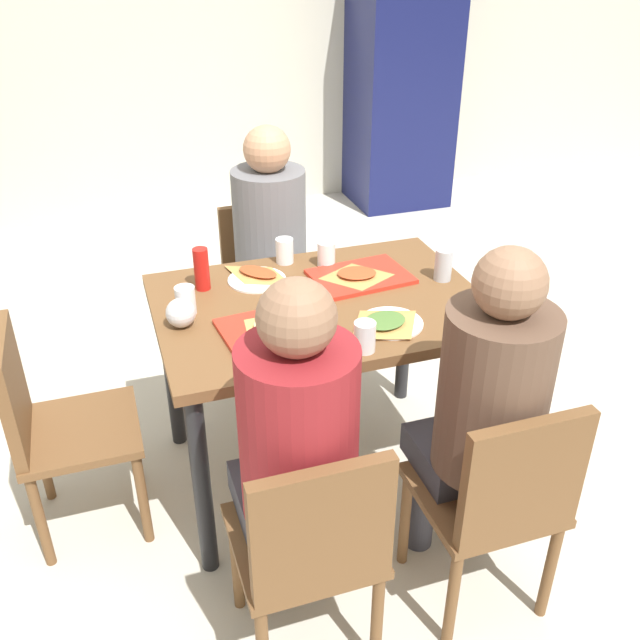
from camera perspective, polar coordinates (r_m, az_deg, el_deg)
ground_plane at (r=2.96m, az=0.00°, el=-12.04°), size 10.00×10.00×0.02m
back_wall at (r=5.37m, az=-11.80°, el=23.16°), size 10.00×0.10×2.80m
main_table at (r=2.56m, az=0.00°, el=-0.49°), size 1.17×0.84×0.78m
chair_near_left at (r=2.01m, az=-0.70°, el=-17.86°), size 0.40×0.40×0.83m
chair_near_right at (r=2.20m, az=14.38°, el=-13.78°), size 0.40×0.40×0.83m
chair_far_side at (r=3.33m, az=-4.38°, el=3.22°), size 0.40×0.40×0.83m
chair_left_end at (r=2.58m, az=-21.04°, el=-7.63°), size 0.40×0.40×0.83m
person_in_red at (r=1.94m, az=-2.03°, el=-10.01°), size 0.32×0.42×1.24m
person_in_brown_jacket at (r=2.14m, az=13.27°, el=-6.58°), size 0.32×0.42×1.24m
person_far_side at (r=3.10m, az=-3.90°, el=6.20°), size 0.32×0.42×1.24m
tray_red_near at (r=2.33m, az=-3.63°, el=-0.65°), size 0.39×0.30×0.02m
tray_red_far at (r=2.67m, az=3.32°, el=3.56°), size 0.38×0.29×0.02m
paper_plate_center at (r=2.66m, az=-5.16°, el=3.28°), size 0.22×0.22×0.01m
paper_plate_near_edge at (r=2.37m, az=5.78°, el=-0.24°), size 0.22×0.22×0.01m
pizza_slice_a at (r=2.31m, az=-4.08°, el=-0.42°), size 0.23×0.23×0.02m
pizza_slice_b at (r=2.65m, az=3.02°, el=3.73°), size 0.24×0.20×0.02m
pizza_slice_c at (r=2.68m, az=-5.07°, el=3.80°), size 0.24×0.26×0.02m
pizza_slice_d at (r=2.35m, az=5.30°, el=-0.17°), size 0.26×0.24×0.02m
plastic_cup_a at (r=2.78m, az=-2.90°, el=5.66°), size 0.07×0.07×0.10m
plastic_cup_b at (r=2.20m, az=3.66°, el=-1.36°), size 0.07×0.07×0.10m
plastic_cup_c at (r=2.45m, az=-10.90°, el=1.58°), size 0.07×0.07×0.10m
plastic_cup_d at (r=2.75m, az=0.52°, el=5.38°), size 0.07×0.07×0.10m
soda_can at (r=2.68m, az=10.02°, el=4.46°), size 0.07×0.07×0.12m
condiment_bottle at (r=2.60m, az=-9.63°, el=4.12°), size 0.06×0.06×0.16m
foil_bundle at (r=2.37m, az=-11.28°, el=0.57°), size 0.10×0.10×0.10m
drink_fridge at (r=5.54m, az=6.64°, el=19.02°), size 0.70×0.60×1.90m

